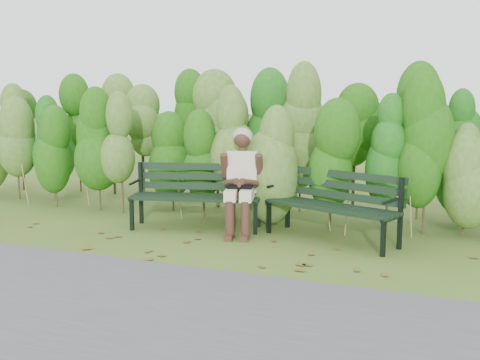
% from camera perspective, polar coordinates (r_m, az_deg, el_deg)
% --- Properties ---
extents(ground, '(80.00, 80.00, 0.00)m').
position_cam_1_polar(ground, '(6.79, -1.08, -6.69)').
color(ground, '#485A1C').
extents(footpath, '(60.00, 2.50, 0.01)m').
position_cam_1_polar(footpath, '(4.93, -11.13, -12.91)').
color(footpath, '#474749').
rests_on(footpath, ground).
extents(hedge_band, '(11.04, 1.67, 2.42)m').
position_cam_1_polar(hedge_band, '(8.31, 3.81, 4.96)').
color(hedge_band, '#47381E').
rests_on(hedge_band, ground).
extents(leaf_litter, '(5.70, 2.10, 0.01)m').
position_cam_1_polar(leaf_litter, '(6.71, 0.58, -6.86)').
color(leaf_litter, brown).
rests_on(leaf_litter, ground).
extents(bench_left, '(1.82, 0.96, 0.87)m').
position_cam_1_polar(bench_left, '(7.63, -4.38, -1.04)').
color(bench_left, black).
rests_on(bench_left, ground).
extents(bench_right, '(1.79, 1.11, 0.85)m').
position_cam_1_polar(bench_right, '(7.07, 9.65, -2.00)').
color(bench_right, black).
rests_on(bench_right, ground).
extents(seated_woman, '(0.60, 0.87, 1.37)m').
position_cam_1_polar(seated_woman, '(7.31, 0.13, 0.51)').
color(seated_woman, beige).
rests_on(seated_woman, ground).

